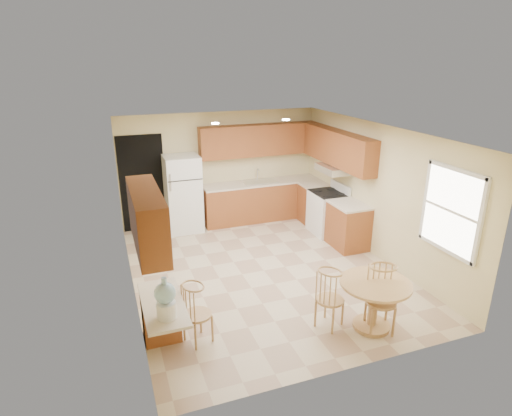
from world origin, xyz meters
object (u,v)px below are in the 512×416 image
object	(u,v)px
refrigerator	(183,194)
chair_desk	(198,311)
stove	(328,212)
water_crock	(166,300)
chair_table_a	(333,295)
chair_table_b	(386,297)
dining_table	(374,298)

from	to	relation	value
refrigerator	chair_desk	world-z (taller)	refrigerator
stove	water_crock	distance (m)	5.10
chair_table_a	chair_table_b	world-z (taller)	chair_table_b
refrigerator	dining_table	bearing A→B (deg)	-68.55
chair_table_b	water_crock	size ratio (longest dim) A/B	1.87
refrigerator	stove	world-z (taller)	refrigerator
water_crock	dining_table	bearing A→B (deg)	-1.56
chair_table_a	water_crock	bearing A→B (deg)	-118.94
stove	water_crock	bearing A→B (deg)	-140.69
refrigerator	chair_desk	xyz separation A→B (m)	(-0.60, -4.05, -0.31)
refrigerator	dining_table	world-z (taller)	refrigerator
refrigerator	chair_table_b	bearing A→B (deg)	-68.78
stove	chair_table_a	size ratio (longest dim) A/B	1.24
chair_table_b	chair_desk	xyz separation A→B (m)	(-2.42, 0.64, -0.07)
chair_table_b	water_crock	distance (m)	2.91
chair_desk	refrigerator	bearing A→B (deg)	149.68
chair_table_a	chair_desk	size ratio (longest dim) A/B	1.03
chair_table_a	dining_table	bearing A→B (deg)	42.05
refrigerator	chair_desk	bearing A→B (deg)	-98.43
chair_table_a	water_crock	world-z (taller)	water_crock
refrigerator	stove	distance (m)	3.14
dining_table	chair_table_a	world-z (taller)	chair_table_a
dining_table	chair_table_b	size ratio (longest dim) A/B	1.01
chair_table_b	water_crock	bearing A→B (deg)	12.72
refrigerator	water_crock	distance (m)	4.56
chair_table_a	refrigerator	bearing A→B (deg)	164.53
stove	dining_table	bearing A→B (deg)	-108.53
stove	chair_table_b	size ratio (longest dim) A/B	1.13
chair_desk	water_crock	world-z (taller)	water_crock
refrigerator	dining_table	xyz separation A→B (m)	(1.77, -4.51, -0.36)
water_crock	chair_desk	bearing A→B (deg)	40.53
stove	chair_desk	bearing A→B (deg)	-140.85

